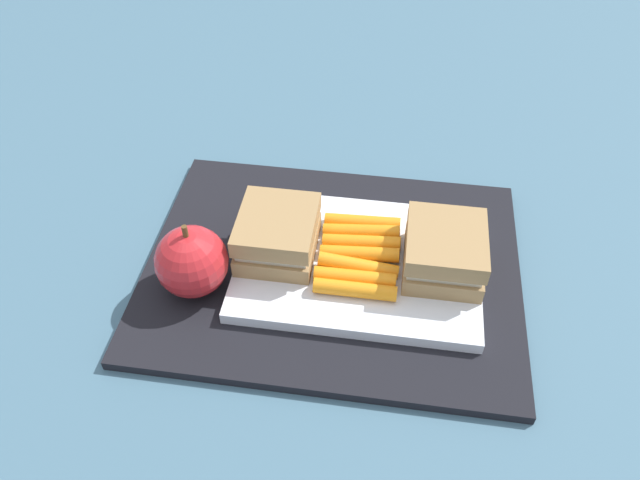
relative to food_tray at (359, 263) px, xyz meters
The scene contains 7 objects.
ground_plane 0.03m from the food_tray, ahead, with size 2.40×2.40×0.00m, color #42667A.
lunchbag_mat 0.03m from the food_tray, ahead, with size 0.36×0.28×0.01m, color black.
food_tray is the anchor object (origin of this frame).
sandwich_half_left 0.08m from the food_tray, behind, with size 0.07×0.08×0.04m.
sandwich_half_right 0.08m from the food_tray, ahead, with size 0.07×0.08×0.04m.
carrot_sticks_bundle 0.01m from the food_tray, 78.83° to the left, with size 0.08×0.10×0.02m.
apple 0.16m from the food_tray, 16.90° to the left, with size 0.07×0.07×0.08m.
Camera 1 is at (-0.05, 0.40, 0.46)m, focal length 34.81 mm.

